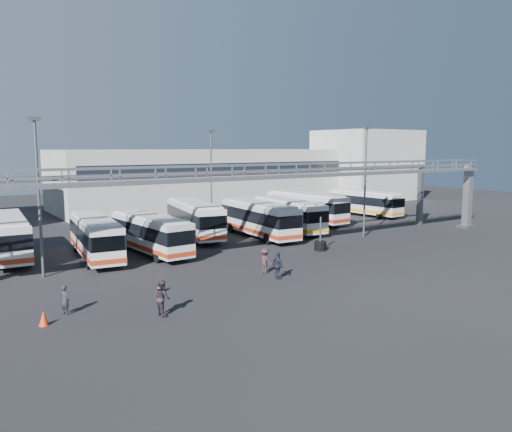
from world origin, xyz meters
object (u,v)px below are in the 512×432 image
bus_3 (150,232)px  bus_4 (194,218)px  light_pole_back (211,172)px  light_pole_left (38,189)px  pedestrian_a (65,300)px  cone_right (160,286)px  bus_5 (259,218)px  cone_left (44,318)px  bus_2 (95,236)px  tire_stack (320,245)px  bus_6 (288,214)px  pedestrian_d (278,266)px  bus_9 (364,202)px  pedestrian_c (265,261)px  pedestrian_b (162,298)px  bus_1 (8,235)px  bus_7 (306,206)px  light_pole_mid (365,176)px

bus_3 → bus_4: bus_4 is taller
light_pole_back → light_pole_left: bearing=-145.0°
pedestrian_a → cone_right: (5.51, 0.98, -0.37)m
bus_5 → cone_left: bearing=-143.3°
bus_2 → tire_stack: bearing=-17.6°
bus_6 → light_pole_back: bearing=120.5°
bus_5 → pedestrian_d: (-7.36, -13.12, -0.94)m
bus_9 → pedestrian_c: (-26.26, -16.60, -0.84)m
bus_4 → pedestrian_b: 21.89m
pedestrian_b → cone_right: pedestrian_b is taller
bus_3 → pedestrian_b: size_ratio=5.70×
bus_2 → bus_3: size_ratio=1.03×
pedestrian_b → bus_5: bearing=-50.1°
bus_6 → pedestrian_a: bearing=-145.4°
bus_1 → bus_6: bus_1 is taller
bus_7 → pedestrian_b: bus_7 is taller
bus_6 → cone_left: size_ratio=15.02×
cone_left → bus_2: bearing=64.7°
bus_1 → bus_6: (25.02, -1.72, -0.03)m
bus_9 → bus_5: bearing=-169.8°
light_pole_left → bus_5: 20.56m
light_pole_back → cone_right: (-15.01, -21.36, -5.34)m
bus_1 → pedestrian_c: size_ratio=6.37×
bus_7 → cone_left: (-30.94, -18.39, -1.48)m
bus_2 → pedestrian_a: (-4.97, -12.03, -0.97)m
tire_stack → bus_4: bearing=117.4°
light_pole_left → pedestrian_c: 15.20m
bus_5 → bus_7: bearing=30.2°
light_pole_back → bus_3: light_pole_back is taller
light_pole_back → cone_left: light_pole_back is taller
pedestrian_c → cone_left: (-14.26, -2.30, -0.49)m
pedestrian_a → bus_7: bearing=-84.5°
bus_5 → pedestrian_b: size_ratio=6.12×
bus_2 → tire_stack: (16.04, -7.19, -1.26)m
bus_7 → bus_3: bearing=-167.4°
bus_6 → pedestrian_b: size_ratio=5.95×
bus_4 → tire_stack: 12.61m
pedestrian_a → cone_right: 5.61m
bus_4 → tire_stack: (5.77, -11.12, -1.37)m
cone_left → tire_stack: tire_stack is taller
bus_6 → tire_stack: bus_6 is taller
light_pole_left → light_pole_mid: (28.00, -1.00, 0.00)m
bus_1 → pedestrian_c: bus_1 is taller
bus_7 → cone_right: size_ratio=14.15×
bus_1 → bus_6: 25.08m
bus_3 → tire_stack: 13.68m
bus_1 → light_pole_back: bearing=22.0°
pedestrian_a → tire_stack: bearing=-101.7°
cone_left → pedestrian_b: bearing=-18.0°
bus_4 → pedestrian_a: bus_4 is taller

